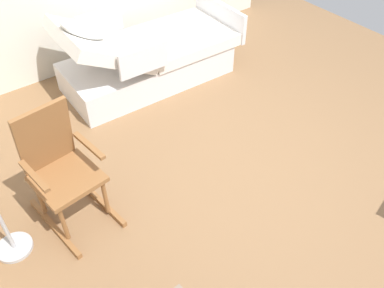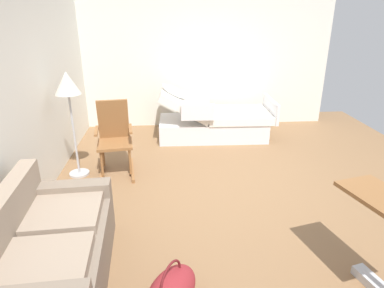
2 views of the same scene
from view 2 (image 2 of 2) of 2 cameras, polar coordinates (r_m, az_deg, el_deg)
name	(u,v)px [view 2 (image 2 of 2)]	position (r m, az deg, el deg)	size (l,w,h in m)	color
ground_plane	(227,186)	(4.59, 5.97, -7.11)	(6.67, 6.67, 0.00)	olive
back_wall	(25,91)	(4.35, -26.59, 8.11)	(5.54, 0.10, 2.70)	silver
side_wall	(205,57)	(6.77, 2.23, 14.49)	(0.10, 4.92, 2.70)	silver
hospital_bed	(213,121)	(6.20, 3.55, 3.88)	(1.06, 2.09, 1.04)	silver
couch	(49,255)	(3.18, -23.10, -17.03)	(1.64, 0.93, 0.85)	#7D6C5C
rocking_chair	(115,139)	(4.91, -13.01, 0.90)	(0.81, 0.56, 1.05)	brown
floor_lamp	(68,91)	(4.74, -20.34, 8.53)	(0.34, 0.34, 1.48)	#B2B5BA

